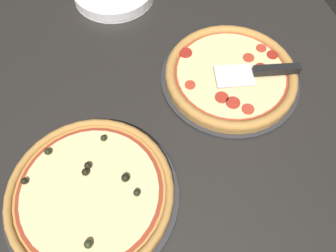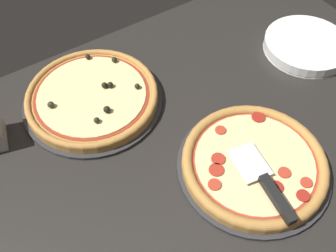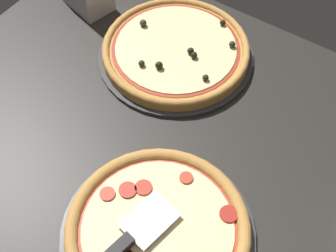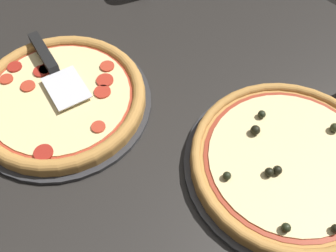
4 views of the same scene
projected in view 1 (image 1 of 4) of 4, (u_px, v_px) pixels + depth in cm
name	position (u px, v px, depth cm)	size (l,w,h in cm)	color
ground_plane	(190.00, 98.00, 87.87)	(136.42, 105.15, 3.60)	black
pizza_pan_front	(230.00, 79.00, 88.34)	(37.17, 37.17, 1.00)	#2D2D30
pizza_front	(231.00, 74.00, 86.68)	(34.94, 34.94, 3.01)	#B77F3D
pizza_pan_back	(92.00, 195.00, 71.94)	(38.33, 38.33, 1.00)	#2D2D30
pizza_back	(90.00, 192.00, 70.11)	(36.03, 36.03, 4.36)	#B77F3D
serving_spatula	(266.00, 71.00, 84.22)	(8.89, 22.43, 2.00)	silver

